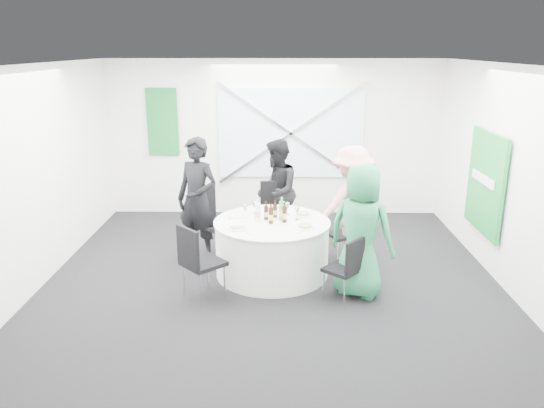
{
  "coord_description": "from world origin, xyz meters",
  "views": [
    {
      "loc": [
        0.09,
        -6.51,
        3.01
      ],
      "look_at": [
        0.0,
        0.2,
        1.0
      ],
      "focal_mm": 35.0,
      "sensor_mm": 36.0,
      "label": 1
    }
  ],
  "objects_px": {
    "chair_back": "(274,208)",
    "chair_front_right": "(347,265)",
    "person_man_back": "(277,191)",
    "chair_back_right": "(347,229)",
    "person_man_back_left": "(198,200)",
    "chair_back_left": "(211,217)",
    "person_woman_green": "(361,231)",
    "banquet_table": "(272,248)",
    "person_woman_pink": "(351,205)",
    "chair_front_left": "(197,257)",
    "clear_water_bottle": "(258,212)",
    "green_water_bottle": "(282,211)"
  },
  "relations": [
    {
      "from": "chair_back",
      "to": "person_man_back_left",
      "type": "bearing_deg",
      "value": -150.65
    },
    {
      "from": "chair_front_right",
      "to": "person_man_back_left",
      "type": "bearing_deg",
      "value": -82.78
    },
    {
      "from": "chair_back_right",
      "to": "person_woman_green",
      "type": "bearing_deg",
      "value": -24.22
    },
    {
      "from": "person_woman_green",
      "to": "chair_back_left",
      "type": "bearing_deg",
      "value": -3.21
    },
    {
      "from": "person_man_back_left",
      "to": "chair_back_left",
      "type": "bearing_deg",
      "value": 56.76
    },
    {
      "from": "chair_front_left",
      "to": "person_woman_pink",
      "type": "height_order",
      "value": "person_woman_pink"
    },
    {
      "from": "chair_back",
      "to": "banquet_table",
      "type": "bearing_deg",
      "value": -90.0
    },
    {
      "from": "chair_back_right",
      "to": "person_man_back_left",
      "type": "relative_size",
      "value": 0.46
    },
    {
      "from": "banquet_table",
      "to": "chair_front_right",
      "type": "height_order",
      "value": "chair_front_right"
    },
    {
      "from": "chair_back",
      "to": "person_man_back",
      "type": "relative_size",
      "value": 0.6
    },
    {
      "from": "chair_back",
      "to": "clear_water_bottle",
      "type": "relative_size",
      "value": 3.23
    },
    {
      "from": "banquet_table",
      "to": "person_woman_green",
      "type": "distance_m",
      "value": 1.34
    },
    {
      "from": "green_water_bottle",
      "to": "clear_water_bottle",
      "type": "bearing_deg",
      "value": -167.92
    },
    {
      "from": "person_woman_pink",
      "to": "chair_back",
      "type": "bearing_deg",
      "value": -54.3
    },
    {
      "from": "chair_back",
      "to": "person_man_back_left",
      "type": "xyz_separation_m",
      "value": [
        -1.09,
        -0.6,
        0.31
      ]
    },
    {
      "from": "chair_back_right",
      "to": "person_man_back_left",
      "type": "xyz_separation_m",
      "value": [
        -2.15,
        0.04,
        0.42
      ]
    },
    {
      "from": "banquet_table",
      "to": "person_woman_pink",
      "type": "height_order",
      "value": "person_woman_pink"
    },
    {
      "from": "chair_back_right",
      "to": "chair_front_right",
      "type": "xyz_separation_m",
      "value": [
        -0.16,
        -1.33,
        0.01
      ]
    },
    {
      "from": "chair_back_right",
      "to": "clear_water_bottle",
      "type": "distance_m",
      "value": 1.42
    },
    {
      "from": "person_man_back",
      "to": "person_woman_pink",
      "type": "height_order",
      "value": "person_woman_pink"
    },
    {
      "from": "chair_back",
      "to": "chair_front_right",
      "type": "xyz_separation_m",
      "value": [
        0.91,
        -1.97,
        -0.1
      ]
    },
    {
      "from": "banquet_table",
      "to": "chair_back_right",
      "type": "relative_size",
      "value": 1.9
    },
    {
      "from": "chair_front_right",
      "to": "clear_water_bottle",
      "type": "distance_m",
      "value": 1.44
    },
    {
      "from": "green_water_bottle",
      "to": "chair_back",
      "type": "bearing_deg",
      "value": 96.34
    },
    {
      "from": "chair_back_right",
      "to": "chair_front_left",
      "type": "xyz_separation_m",
      "value": [
        -1.96,
        -1.33,
        0.1
      ]
    },
    {
      "from": "chair_back",
      "to": "person_woman_pink",
      "type": "bearing_deg",
      "value": -30.22
    },
    {
      "from": "person_man_back_left",
      "to": "chair_back_right",
      "type": "bearing_deg",
      "value": 26.03
    },
    {
      "from": "person_man_back_left",
      "to": "green_water_bottle",
      "type": "xyz_separation_m",
      "value": [
        1.21,
        -0.48,
        -0.01
      ]
    },
    {
      "from": "chair_front_left",
      "to": "person_man_back",
      "type": "relative_size",
      "value": 0.59
    },
    {
      "from": "person_woman_green",
      "to": "green_water_bottle",
      "type": "xyz_separation_m",
      "value": [
        -0.97,
        0.68,
        0.04
      ]
    },
    {
      "from": "chair_back",
      "to": "person_woman_green",
      "type": "relative_size",
      "value": 0.59
    },
    {
      "from": "chair_back_right",
      "to": "chair_front_right",
      "type": "relative_size",
      "value": 0.99
    },
    {
      "from": "chair_back_left",
      "to": "person_man_back_left",
      "type": "distance_m",
      "value": 0.35
    },
    {
      "from": "chair_front_right",
      "to": "person_woman_pink",
      "type": "relative_size",
      "value": 0.49
    },
    {
      "from": "chair_front_left",
      "to": "clear_water_bottle",
      "type": "xyz_separation_m",
      "value": [
        0.7,
        0.83,
        0.31
      ]
    },
    {
      "from": "chair_back",
      "to": "chair_front_right",
      "type": "relative_size",
      "value": 1.2
    },
    {
      "from": "person_man_back_left",
      "to": "person_woman_pink",
      "type": "relative_size",
      "value": 1.06
    },
    {
      "from": "chair_back_right",
      "to": "chair_front_right",
      "type": "height_order",
      "value": "chair_front_right"
    },
    {
      "from": "chair_back_left",
      "to": "chair_front_left",
      "type": "xyz_separation_m",
      "value": [
        0.01,
        -1.47,
        -0.04
      ]
    },
    {
      "from": "person_woman_pink",
      "to": "chair_front_right",
      "type": "bearing_deg",
      "value": 57.56
    },
    {
      "from": "green_water_bottle",
      "to": "chair_front_left",
      "type": "bearing_deg",
      "value": -138.75
    },
    {
      "from": "chair_front_left",
      "to": "person_man_back_left",
      "type": "relative_size",
      "value": 0.54
    },
    {
      "from": "banquet_table",
      "to": "person_man_back",
      "type": "bearing_deg",
      "value": 87.61
    },
    {
      "from": "person_man_back_left",
      "to": "person_man_back",
      "type": "relative_size",
      "value": 1.09
    },
    {
      "from": "person_man_back",
      "to": "person_woman_green",
      "type": "bearing_deg",
      "value": 31.16
    },
    {
      "from": "chair_back",
      "to": "green_water_bottle",
      "type": "xyz_separation_m",
      "value": [
        0.12,
        -1.08,
        0.3
      ]
    },
    {
      "from": "clear_water_bottle",
      "to": "green_water_bottle",
      "type": "bearing_deg",
      "value": 12.08
    },
    {
      "from": "green_water_bottle",
      "to": "person_man_back",
      "type": "bearing_deg",
      "value": 93.6
    },
    {
      "from": "person_man_back_left",
      "to": "person_woman_green",
      "type": "distance_m",
      "value": 2.46
    },
    {
      "from": "chair_front_right",
      "to": "person_woman_green",
      "type": "xyz_separation_m",
      "value": [
        0.18,
        0.21,
        0.36
      ]
    }
  ]
}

